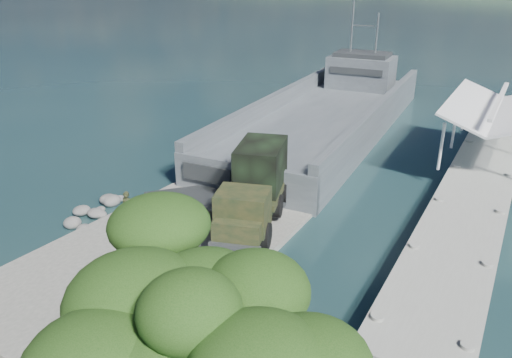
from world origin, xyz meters
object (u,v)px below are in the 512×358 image
Objects in this scene: pier at (488,154)px; soldier at (128,214)px; landing_craft at (326,122)px; overhang_tree at (189,310)px; military_truck at (255,186)px.

soldier is at bearing -129.37° from pier.
pier is 14.15m from landing_craft.
pier is 5.23× the size of overhang_tree.
military_truck is 16.03m from overhang_tree.
landing_craft is 4.62× the size of overhang_tree.
military_truck is 6.98m from soldier.
military_truck is (3.23, -18.44, 1.52)m from landing_craft.
military_truck is 4.88× the size of soldier.
military_truck is at bearing 32.06° from soldier.
overhang_tree is (9.52, -32.72, 5.19)m from landing_craft.
overhang_tree is (-4.07, -28.84, 4.52)m from pier.
landing_craft is at bearing 76.65° from soldier.
landing_craft reaches higher than overhang_tree.
pier is 5.01× the size of military_truck.
overhang_tree is at bearing -83.24° from military_truck.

